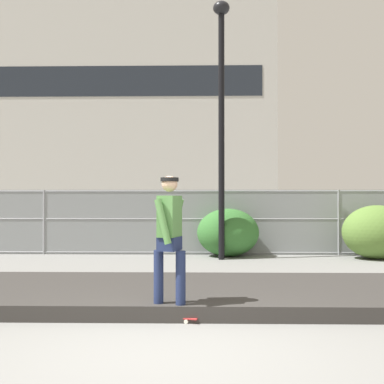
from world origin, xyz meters
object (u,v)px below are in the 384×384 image
Objects in this scene: street_lamp at (221,98)px; skateboard at (169,316)px; parked_car_far at (366,221)px; shrub_center at (377,232)px; skater at (170,235)px; parked_car_mid at (181,220)px; parked_car_near at (24,221)px; shrub_left at (228,233)px.

skateboard is at bearing -98.04° from street_lamp.
skateboard is at bearing -119.66° from parked_car_far.
skateboard is 8.48m from shrub_center.
skateboard is 0.45× the size of skater.
skater reaches higher than shrub_center.
skater is 0.41× the size of parked_car_mid.
street_lamp reaches higher than parked_car_near.
parked_car_far is (6.25, -0.40, 0.00)m from parked_car_mid.
street_lamp is (0.93, 6.57, 4.18)m from skateboard.
skater is (-0.00, 0.00, 1.06)m from skateboard.
skater is 1.07× the size of shrub_left.
skateboard is 0.48× the size of shrub_left.
shrub_center is (10.82, -3.82, -0.13)m from parked_car_near.
skater reaches higher than shrub_left.
parked_car_near and parked_car_mid have the same top height.
skateboard is 0.18× the size of parked_car_mid.
parked_car_mid reaches higher than shrub_left.
parked_car_far is (5.02, 3.87, -3.40)m from street_lamp.
street_lamp reaches higher than parked_car_far.
skater is 8.47m from shrub_center.
skater is 12.06m from parked_car_near.
parked_car_mid is 1.00× the size of parked_car_far.
shrub_center is (-0.89, -3.66, -0.13)m from parked_car_far.
skater is at bearing -126.73° from shrub_center.
parked_car_mid is (-0.31, 10.84, -0.28)m from skater.
skater is at bearing -98.86° from shrub_left.
skateboard is 0.12× the size of street_lamp.
street_lamp is 3.65m from shrub_left.
parked_car_near reaches higher than shrub_center.
parked_car_mid is at bearing 111.93° from shrub_left.
parked_car_near and parked_car_far have the same top height.
parked_car_far is at bearing 60.34° from skater.
street_lamp is 1.53× the size of parked_car_mid.
parked_car_far is (5.95, 10.44, -0.28)m from skater.
street_lamp is 7.19m from parked_car_far.
parked_car_mid is at bearing 91.63° from skateboard.
parked_car_mid is (5.45, 0.25, 0.00)m from parked_car_near.
skateboard is 7.38m from shrub_left.
shrub_center is (5.06, 6.78, -0.40)m from skater.
shrub_center is at bearing -7.06° from shrub_left.
street_lamp reaches higher than parked_car_mid.
parked_car_mid is 3.86m from shrub_left.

